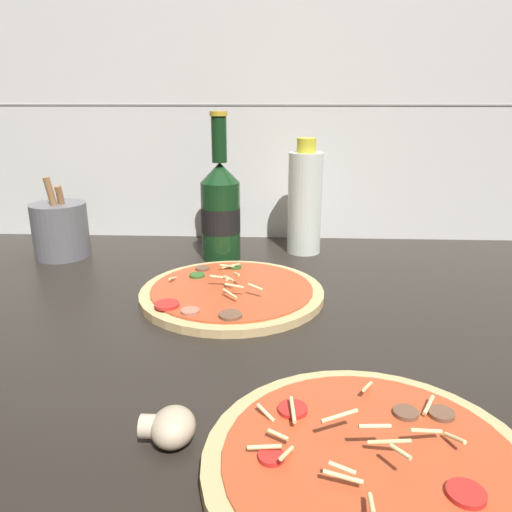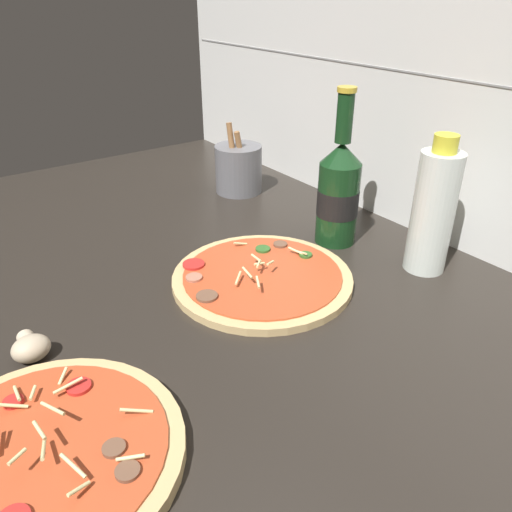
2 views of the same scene
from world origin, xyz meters
TOP-DOWN VIEW (x-y plane):
  - counter_slab at (0.00, 0.00)cm, footprint 160.00×90.00cm
  - tile_backsplash at (0.00, 45.50)cm, footprint 160.00×1.13cm
  - pizza_near at (9.68, -25.95)cm, footprint 27.19×27.19cm
  - pizza_far at (-5.01, 10.95)cm, footprint 27.83×27.83cm
  - beer_bottle at (-8.70, 29.99)cm, footprint 7.22×7.22cm
  - oil_bottle at (6.90, 34.87)cm, footprint 6.49×6.49cm
  - mushroom_left at (-7.16, -22.71)cm, footprint 4.87×4.64cm
  - utensil_crock at (-39.09, 29.77)cm, footprint 10.18×10.18cm

SIDE VIEW (x-z plane):
  - counter_slab at x=0.00cm, z-range 0.00..2.50cm
  - pizza_far at x=-5.01cm, z-range 1.39..5.11cm
  - pizza_near at x=9.68cm, z-range 1.08..5.79cm
  - mushroom_left at x=-7.16cm, z-range 2.50..5.74cm
  - utensil_crock at x=-39.09cm, z-range 0.03..15.44cm
  - beer_bottle at x=-8.70cm, z-range -1.45..25.27cm
  - oil_bottle at x=6.90cm, z-range 1.62..23.49cm
  - tile_backsplash at x=0.00cm, z-range 0.00..60.00cm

